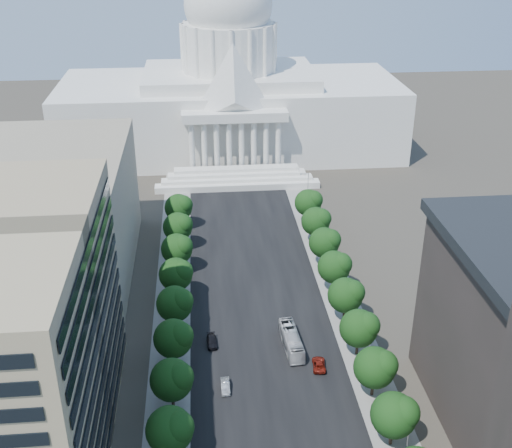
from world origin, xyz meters
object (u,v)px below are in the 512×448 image
object	(u,v)px
car_silver	(225,386)
city_bus	(291,340)
car_red	(319,364)
car_dark_b	(212,342)

from	to	relation	value
car_silver	city_bus	size ratio (longest dim) A/B	0.36
car_red	car_silver	bearing A→B (deg)	20.05
car_silver	car_red	size ratio (longest dim) A/B	0.88
car_red	city_bus	world-z (taller)	city_bus
car_silver	car_red	xyz separation A→B (m)	(18.31, 4.66, -0.03)
car_dark_b	city_bus	xyz separation A→B (m)	(15.93, -2.43, 1.05)
car_red	city_bus	bearing A→B (deg)	-50.90
car_silver	city_bus	bearing A→B (deg)	38.72
car_silver	car_dark_b	world-z (taller)	car_silver
car_silver	city_bus	world-z (taller)	city_bus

